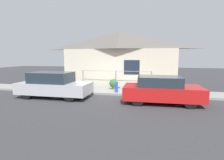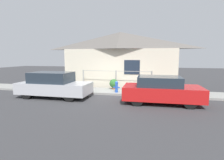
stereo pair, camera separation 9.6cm
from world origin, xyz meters
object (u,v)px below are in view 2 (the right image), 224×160
Objects in this scene: car_left at (54,85)px; potted_plant_corner at (150,87)px; potted_plant_near_hydrant at (114,84)px; car_right at (161,90)px; fire_hydrant at (116,87)px; potted_plant_by_fence at (70,83)px.

potted_plant_corner is at bearing 25.71° from car_left.
potted_plant_corner is at bearing 0.64° from potted_plant_near_hydrant.
potted_plant_near_hydrant is at bearing 138.22° from car_right.
potted_plant_by_fence is (-3.63, 1.02, -0.06)m from fire_hydrant.
potted_plant_by_fence is (-6.21, 2.55, -0.24)m from car_right.
fire_hydrant is 2.30m from potted_plant_corner.
fire_hydrant is 1.62× the size of potted_plant_corner.
potted_plant_near_hydrant is at bearing 40.82° from car_left.
car_right is 5.54× the size of potted_plant_near_hydrant.
potted_plant_by_fence is 5.67m from potted_plant_corner.
potted_plant_corner is (-0.54, 2.59, -0.33)m from car_right.
potted_plant_corner is (2.42, 0.03, -0.16)m from potted_plant_near_hydrant.
car_left reaches higher than potted_plant_near_hydrant.
fire_hydrant is 1.26× the size of potted_plant_by_fence.
potted_plant_near_hydrant is 3.25m from potted_plant_by_fence.
car_right reaches higher than fire_hydrant.
fire_hydrant is at bearing 148.24° from car_right.
car_left is 5.94m from car_right.
car_right is at bearing -30.74° from fire_hydrant.
car_left reaches higher than potted_plant_corner.
car_right is at bearing -78.11° from potted_plant_corner.
potted_plant_by_fence is (-3.24, -0.01, -0.07)m from potted_plant_near_hydrant.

